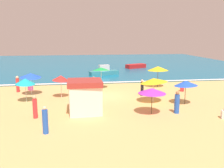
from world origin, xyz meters
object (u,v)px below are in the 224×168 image
(beach_umbrella_8, at_px, (31,75))
(beachgoer_0, at_px, (142,88))
(beachgoer_1, at_px, (94,87))
(beachgoer_9, at_px, (18,84))
(small_boat_1, at_px, (136,66))
(beachgoer_10, at_px, (35,107))
(beachgoer_6, at_px, (30,87))
(beach_umbrella_3, at_px, (158,68))
(beach_umbrella_0, at_px, (186,83))
(beachgoer_4, at_px, (177,103))
(beach_umbrella_1, at_px, (154,80))
(beachgoer_8, at_px, (182,88))
(beach_umbrella_9, at_px, (101,69))
(beach_umbrella_2, at_px, (152,91))
(small_boat_0, at_px, (104,72))
(beach_umbrella_6, at_px, (61,78))
(beachgoer_7, at_px, (45,121))
(beach_umbrella_4, at_px, (25,81))
(lifeguard_cabana, at_px, (85,96))

(beach_umbrella_8, relative_size, beachgoer_0, 1.70)
(beachgoer_1, distance_m, beachgoer_9, 8.07)
(beachgoer_0, relative_size, small_boat_1, 0.41)
(beachgoer_0, bearing_deg, beachgoer_10, -149.18)
(beachgoer_6, distance_m, beachgoer_10, 9.68)
(beach_umbrella_3, relative_size, small_boat_1, 0.84)
(beach_umbrella_0, xyz_separation_m, beachgoer_10, (-11.82, -1.96, -1.01))
(beachgoer_4, distance_m, beachgoer_9, 15.95)
(beach_umbrella_1, xyz_separation_m, beachgoer_0, (-0.28, 2.60, -1.16))
(beachgoer_8, bearing_deg, beachgoer_9, 172.93)
(beach_umbrella_3, height_order, beachgoer_10, beach_umbrella_3)
(beach_umbrella_9, relative_size, beachgoer_8, 2.88)
(beach_umbrella_2, xyz_separation_m, small_boat_0, (-1.45, 18.14, -1.17))
(beach_umbrella_1, relative_size, beachgoer_10, 1.86)
(beachgoer_1, xyz_separation_m, beachgoer_6, (-6.41, 3.81, -0.60))
(beach_umbrella_6, bearing_deg, beachgoer_4, -35.06)
(beachgoer_0, bearing_deg, beach_umbrella_8, 169.92)
(small_boat_0, bearing_deg, beachgoer_1, -100.76)
(beach_umbrella_9, bearing_deg, beachgoer_9, -177.20)
(beach_umbrella_0, xyz_separation_m, beach_umbrella_3, (-0.03, 7.05, 0.32))
(beach_umbrella_9, relative_size, small_boat_0, 0.56)
(beach_umbrella_6, xyz_separation_m, beachgoer_7, (-0.46, -8.71, -1.04))
(beach_umbrella_1, bearing_deg, beachgoer_4, -75.47)
(beachgoer_8, xyz_separation_m, beachgoer_10, (-13.62, -6.61, 0.41))
(beachgoer_1, height_order, small_boat_1, beachgoer_1)
(small_boat_0, bearing_deg, beachgoer_8, -58.83)
(beachgoer_0, bearing_deg, small_boat_0, 100.25)
(beachgoer_0, bearing_deg, beach_umbrella_4, -175.74)
(beach_umbrella_8, distance_m, small_boat_1, 22.89)
(beach_umbrella_0, distance_m, beach_umbrella_2, 4.19)
(beach_umbrella_0, height_order, beach_umbrella_4, beach_umbrella_4)
(beach_umbrella_1, relative_size, beach_umbrella_4, 1.30)
(lifeguard_cabana, distance_m, beach_umbrella_4, 6.30)
(beachgoer_9, bearing_deg, beachgoer_0, -15.15)
(beachgoer_0, bearing_deg, beach_umbrella_3, 52.86)
(beach_umbrella_9, height_order, beachgoer_7, beach_umbrella_9)
(beach_umbrella_2, xyz_separation_m, small_boat_1, (4.89, 25.11, -1.30))
(beach_umbrella_8, relative_size, beachgoer_9, 1.60)
(beach_umbrella_1, xyz_separation_m, small_boat_1, (3.81, 22.05, -1.49))
(beach_umbrella_1, distance_m, beachgoer_6, 13.19)
(beachgoer_1, bearing_deg, beach_umbrella_2, -57.51)
(lifeguard_cabana, bearing_deg, beach_umbrella_4, 141.68)
(beachgoer_1, bearing_deg, beachgoer_9, 158.15)
(beachgoer_7, bearing_deg, beach_umbrella_2, 20.50)
(lifeguard_cabana, height_order, beachgoer_6, lifeguard_cabana)
(beach_umbrella_4, distance_m, beachgoer_8, 15.28)
(beach_umbrella_3, xyz_separation_m, beachgoer_7, (-10.76, -11.96, -1.32))
(small_boat_1, bearing_deg, beach_umbrella_9, -115.82)
(beach_umbrella_3, relative_size, beachgoer_1, 1.67)
(beach_umbrella_4, bearing_deg, beachgoer_6, 95.62)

